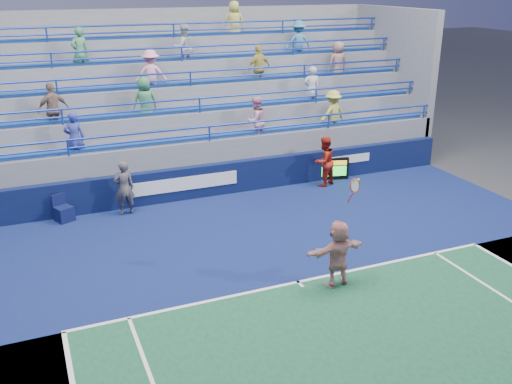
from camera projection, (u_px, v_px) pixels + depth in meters
name	position (u px, v px, depth m)	size (l,w,h in m)	color
ground	(298.00, 283.00, 13.83)	(120.00, 120.00, 0.00)	#333538
sponsor_wall	(213.00, 180.00, 19.25)	(18.00, 0.32, 1.10)	#0B123D
bleacher_stand	(181.00, 126.00, 22.16)	(18.00, 5.60, 6.13)	slate
serve_speed_board	(332.00, 169.00, 20.78)	(1.19, 0.42, 0.83)	black
judge_chair	(64.00, 213.00, 17.27)	(0.62, 0.64, 0.83)	#0C133E
tennis_player	(338.00, 253.00, 13.46)	(1.57, 0.60, 2.67)	white
line_judge	(124.00, 188.00, 17.56)	(0.64, 0.42, 1.74)	#131936
ball_girl	(324.00, 161.00, 20.04)	(0.87, 0.67, 1.78)	#AA2013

